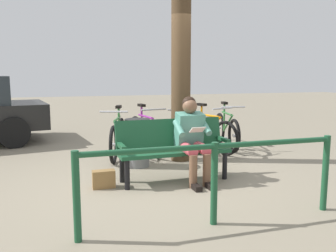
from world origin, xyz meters
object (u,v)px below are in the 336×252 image
object	(u,v)px
bicycle_red	(226,130)
bicycle_blue	(178,134)
tree_trunk	(181,54)
bicycle_silver	(145,134)
bicycle_purple	(207,133)
bicycle_orange	(118,138)
bench	(172,145)
litter_bin	(137,143)
handbag	(104,179)
person_reading	(192,135)

from	to	relation	value
bicycle_red	bicycle_blue	distance (m)	1.15
tree_trunk	bicycle_silver	world-z (taller)	tree_trunk
bicycle_red	bicycle_silver	bearing A→B (deg)	-79.88
bicycle_purple	bicycle_orange	world-z (taller)	same
bench	litter_bin	size ratio (longest dim) A/B	2.05
bicycle_orange	bicycle_red	bearing A→B (deg)	112.34
bench	bicycle_red	xyz separation A→B (m)	(-1.76, -1.83, -0.15)
litter_bin	bicycle_orange	bearing A→B (deg)	-74.91
handbag	bicycle_silver	size ratio (longest dim) A/B	0.18
bicycle_red	bicycle_blue	world-z (taller)	same
litter_bin	bicycle_red	size ratio (longest dim) A/B	0.47
tree_trunk	person_reading	bearing A→B (deg)	78.40
person_reading	bicycle_purple	distance (m)	2.05
person_reading	bicycle_red	bearing A→B (deg)	-129.50
litter_bin	bench	bearing A→B (deg)	111.14
tree_trunk	bicycle_blue	xyz separation A→B (m)	(-0.14, -0.55, -1.50)
bicycle_blue	bicycle_silver	size ratio (longest dim) A/B	0.99
person_reading	bicycle_red	size ratio (longest dim) A/B	0.72
bicycle_purple	bicycle_red	bearing A→B (deg)	94.86
bench	handbag	xyz separation A→B (m)	(1.00, 0.12, -0.39)
bench	bicycle_purple	bearing A→B (deg)	-129.67
handbag	bench	bearing A→B (deg)	-173.28
bicycle_red	bicycle_purple	xyz separation A→B (m)	(0.53, 0.23, 0.00)
bicycle_blue	litter_bin	bearing A→B (deg)	-39.05
handbag	bicycle_purple	distance (m)	2.84
bench	bicycle_silver	distance (m)	1.81
bicycle_red	bicycle_silver	xyz separation A→B (m)	(1.73, 0.03, 0.00)
handbag	bicycle_orange	distance (m)	1.81
tree_trunk	bicycle_red	size ratio (longest dim) A/B	2.23
litter_bin	bicycle_purple	world-z (taller)	bicycle_purple
litter_bin	bicycle_blue	bearing A→B (deg)	-141.75
bench	bicycle_silver	bearing A→B (deg)	-92.99
litter_bin	bicycle_purple	size ratio (longest dim) A/B	0.49
bicycle_purple	bicycle_silver	xyz separation A→B (m)	(1.21, -0.20, 0.00)
bicycle_purple	bench	bearing A→B (deg)	-55.98
person_reading	bicycle_silver	distance (m)	2.00
bicycle_silver	person_reading	bearing A→B (deg)	-3.28
bench	bicycle_purple	world-z (taller)	bicycle_purple
person_reading	bicycle_blue	bearing A→B (deg)	-104.67
handbag	tree_trunk	distance (m)	2.58
bicycle_silver	bicycle_red	bearing A→B (deg)	81.36
bicycle_silver	bicycle_orange	xyz separation A→B (m)	(0.56, 0.19, 0.00)
bench	bicycle_purple	size ratio (longest dim) A/B	1.00
litter_bin	bicycle_purple	xyz separation A→B (m)	(-1.57, -0.75, -0.04)
bench	tree_trunk	size ratio (longest dim) A/B	0.44
handbag	bicycle_red	distance (m)	3.39
person_reading	litter_bin	world-z (taller)	person_reading
bench	person_reading	size ratio (longest dim) A/B	1.35
bench	handbag	bearing A→B (deg)	4.60
tree_trunk	bicycle_orange	distance (m)	1.90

